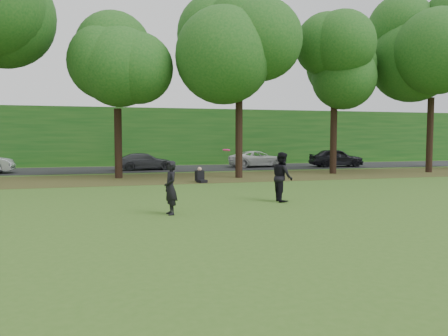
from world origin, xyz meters
The scene contains 10 objects.
ground centered at (0.00, 0.00, 0.00)m, with size 120.00×120.00×0.00m, color #34571B.
leaf_litter centered at (0.00, 13.00, 0.01)m, with size 60.00×7.00×0.01m, color #483319.
street centered at (0.00, 21.00, 0.01)m, with size 70.00×7.00×0.02m, color black.
far_hedge centered at (0.00, 27.00, 2.50)m, with size 70.00×3.00×5.00m, color #144915.
player_left centered at (-1.84, 0.79, 0.84)m, with size 0.62×0.40×1.69m, color black.
player_right centered at (2.65, 2.51, 0.94)m, with size 0.91×0.71×1.87m, color black.
parked_cars centered at (-0.45, 19.93, 0.71)m, with size 35.68×3.86×1.52m.
frisbee centered at (0.36, 2.16, 1.97)m, with size 0.33×0.33×0.10m.
seated_person centered at (1.15, 10.17, 0.31)m, with size 0.58×0.81×0.83m.
tree_line centered at (-0.34, 12.94, 7.84)m, with size 55.30×7.90×12.31m.
Camera 1 is at (-3.84, -12.72, 2.41)m, focal length 35.00 mm.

